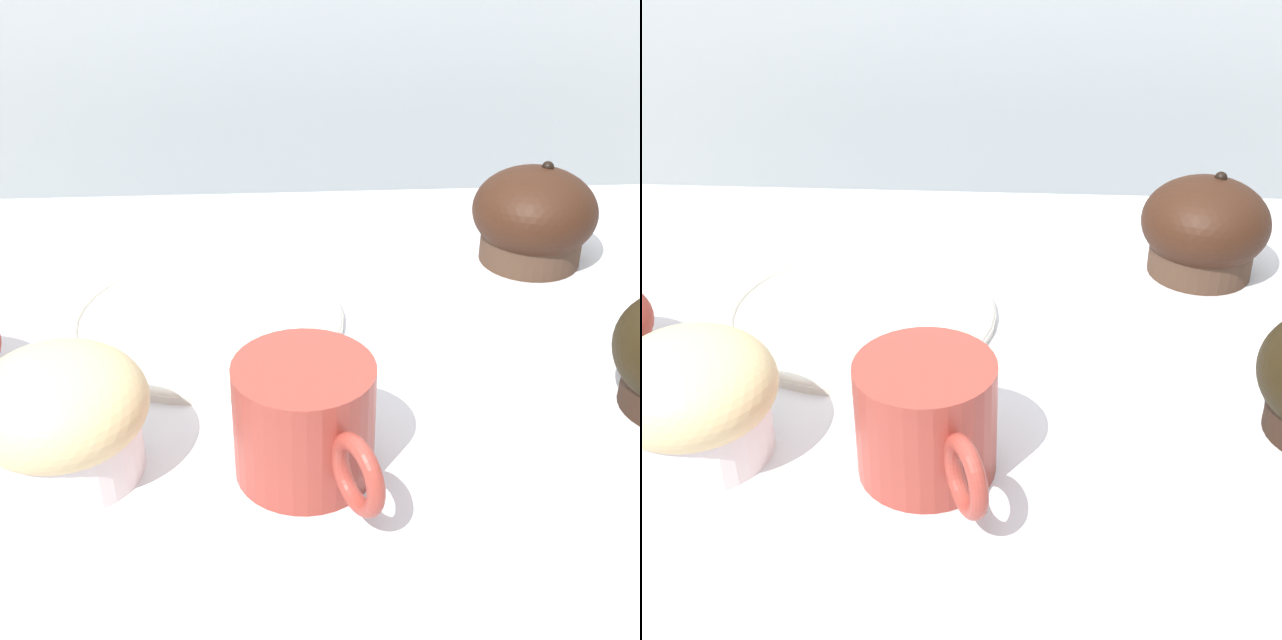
{
  "view_description": "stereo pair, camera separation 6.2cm",
  "coord_description": "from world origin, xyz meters",
  "views": [
    {
      "loc": [
        -0.09,
        -0.54,
        1.27
      ],
      "look_at": [
        -0.06,
        -0.01,
        0.95
      ],
      "focal_mm": 50.0,
      "sensor_mm": 36.0,
      "label": 1
    },
    {
      "loc": [
        -0.03,
        -0.54,
        1.27
      ],
      "look_at": [
        -0.06,
        -0.01,
        0.95
      ],
      "focal_mm": 50.0,
      "sensor_mm": 36.0,
      "label": 2
    }
  ],
  "objects": [
    {
      "name": "serving_plate",
      "position": [
        -0.14,
        0.06,
        0.9
      ],
      "size": [
        0.21,
        0.21,
        0.01
      ],
      "color": "beige",
      "rests_on": "display_counter"
    },
    {
      "name": "muffin_back_left",
      "position": [
        -0.22,
        -0.11,
        0.94
      ],
      "size": [
        0.11,
        0.11,
        0.08
      ],
      "color": "white",
      "rests_on": "display_counter"
    },
    {
      "name": "wall_back",
      "position": [
        0.0,
        0.6,
        0.9
      ],
      "size": [
        3.2,
        0.1,
        1.8
      ],
      "primitive_type": "cube",
      "color": "#A8B2B7",
      "rests_on": "ground"
    },
    {
      "name": "muffin_front_center",
      "position": [
        0.14,
        0.16,
        0.94
      ],
      "size": [
        0.11,
        0.11,
        0.09
      ],
      "color": "#473123",
      "rests_on": "display_counter"
    },
    {
      "name": "coffee_cup",
      "position": [
        -0.07,
        -0.12,
        0.94
      ],
      "size": [
        0.09,
        0.12,
        0.08
      ],
      "color": "#99382D",
      "rests_on": "display_counter"
    }
  ]
}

